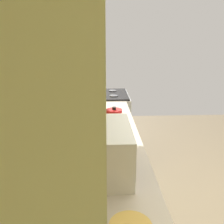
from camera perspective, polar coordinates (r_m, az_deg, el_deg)
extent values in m
cube|color=#DEC983|center=(1.89, -13.56, 5.38)|extent=(4.24, 0.12, 2.67)
cube|color=beige|center=(1.58, -2.30, -13.17)|extent=(3.20, 0.63, 0.02)
cube|color=#332819|center=(2.05, 6.89, -20.79)|extent=(0.01, 0.01, 0.83)
cube|color=#332819|center=(2.42, 5.13, -14.15)|extent=(0.01, 0.01, 0.83)
cube|color=#332819|center=(2.81, 3.92, -9.31)|extent=(0.01, 0.01, 0.83)
cube|color=beige|center=(1.37, -9.55, 23.44)|extent=(2.42, 0.30, 0.72)
cube|color=#B7BABF|center=(3.53, -1.74, -3.27)|extent=(0.71, 0.68, 0.92)
cube|color=black|center=(3.57, 3.83, -3.87)|extent=(0.55, 0.01, 0.51)
cube|color=black|center=(3.40, -1.81, 4.20)|extent=(0.67, 0.65, 0.02)
cube|color=#B7BABF|center=(3.39, -7.26, 5.43)|extent=(0.67, 0.04, 0.18)
cylinder|color=#38383D|center=(3.24, 0.39, 3.85)|extent=(0.11, 0.11, 0.01)
cylinder|color=#38383D|center=(3.55, 0.13, 5.04)|extent=(0.11, 0.11, 0.01)
cylinder|color=#38383D|center=(3.24, -3.94, 3.79)|extent=(0.11, 0.11, 0.01)
cylinder|color=#38383D|center=(3.54, -3.84, 4.99)|extent=(0.11, 0.11, 0.01)
cube|color=white|center=(1.47, -3.15, -8.75)|extent=(0.49, 0.38, 0.29)
cube|color=black|center=(1.44, 4.73, -9.37)|extent=(0.31, 0.01, 0.20)
cube|color=#2D2D33|center=(1.65, 3.72, -5.66)|extent=(0.09, 0.01, 0.20)
cylinder|color=red|center=(2.20, 0.50, -1.41)|extent=(0.14, 0.14, 0.16)
cylinder|color=black|center=(2.17, 0.50, 0.91)|extent=(0.04, 0.04, 0.02)
cylinder|color=red|center=(2.26, 0.39, 0.01)|extent=(0.09, 0.02, 0.05)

